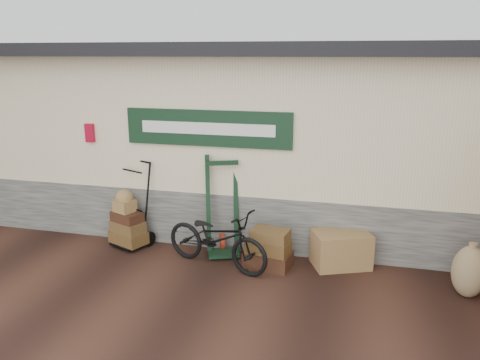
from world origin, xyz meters
name	(u,v)px	position (x,y,z in m)	size (l,w,h in m)	color
ground	(209,276)	(0.00, 0.00, 0.00)	(80.00, 80.00, 0.00)	black
station_building	(252,132)	(-0.01, 2.74, 1.61)	(14.40, 4.10, 3.20)	#4C4C47
porter_trolley	(134,203)	(-1.53, 0.85, 0.71)	(0.71, 0.53, 1.41)	black
green_barrow	(222,206)	(-0.04, 0.85, 0.77)	(0.56, 0.47, 1.55)	black
suitcase_stack	(268,248)	(0.75, 0.52, 0.30)	(0.67, 0.42, 0.59)	#321C10
wicker_hamper	(341,249)	(1.78, 0.81, 0.26)	(0.80, 0.52, 0.52)	olive
bicycle	(217,235)	(0.02, 0.34, 0.50)	(1.71, 0.60, 0.99)	black
burlap_sack_left	(469,272)	(3.41, 0.28, 0.35)	(0.44, 0.37, 0.70)	olive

